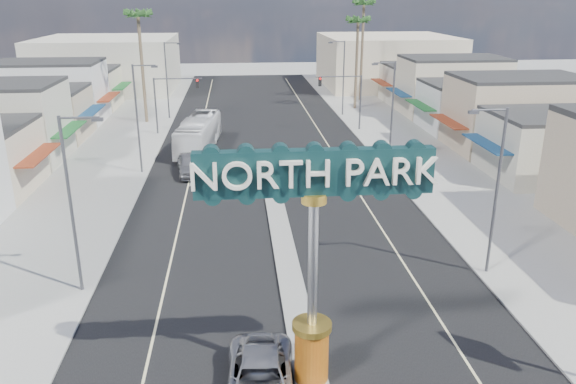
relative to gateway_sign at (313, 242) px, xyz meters
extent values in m
plane|color=gray|center=(0.00, 28.02, -5.93)|extent=(160.00, 160.00, 0.00)
cube|color=black|center=(0.00, 28.02, -5.92)|extent=(20.00, 120.00, 0.01)
cube|color=gray|center=(0.00, 12.02, -5.85)|extent=(1.30, 30.00, 0.16)
cube|color=gray|center=(-14.00, 28.02, -5.87)|extent=(8.00, 120.00, 0.12)
cube|color=gray|center=(14.00, 28.02, -5.87)|extent=(8.00, 120.00, 0.12)
cube|color=beige|center=(-24.00, 41.02, -2.93)|extent=(12.00, 42.00, 6.00)
cube|color=#B7B29E|center=(24.00, 41.02, -2.93)|extent=(12.00, 42.00, 6.00)
cube|color=#B7B29E|center=(-22.00, 73.02, -1.93)|extent=(20.00, 20.00, 8.00)
cube|color=beige|center=(22.00, 73.02, -1.93)|extent=(20.00, 20.00, 8.00)
cylinder|color=#B6480E|center=(0.00, 0.02, -4.67)|extent=(1.30, 1.30, 2.20)
cylinder|color=gold|center=(0.00, 0.02, -3.44)|extent=(1.50, 1.50, 0.25)
cylinder|color=#B7B7BC|center=(0.00, 0.02, -0.92)|extent=(0.36, 0.36, 4.80)
cylinder|color=gold|center=(0.00, 0.02, 1.66)|extent=(0.90, 0.90, 0.35)
cube|color=#0D2A2B|center=(0.00, 0.02, 2.58)|extent=(8.20, 0.50, 1.60)
cylinder|color=#47474C|center=(-11.00, 42.02, -2.93)|extent=(0.18, 0.18, 6.00)
cylinder|color=#47474C|center=(-8.50, 42.02, -0.03)|extent=(5.00, 0.12, 0.12)
cube|color=black|center=(-6.50, 42.02, -0.53)|extent=(0.32, 0.32, 1.00)
sphere|color=red|center=(-6.50, 41.84, -0.21)|extent=(0.22, 0.22, 0.22)
cylinder|color=#47474C|center=(11.00, 42.02, -2.93)|extent=(0.18, 0.18, 6.00)
cylinder|color=#47474C|center=(8.50, 42.02, -0.03)|extent=(5.00, 0.12, 0.12)
cube|color=black|center=(6.50, 42.02, -0.53)|extent=(0.32, 0.32, 1.00)
sphere|color=red|center=(6.50, 41.84, -0.21)|extent=(0.22, 0.22, 0.22)
cylinder|color=#47474C|center=(-10.60, 8.02, -1.43)|extent=(0.16, 0.16, 9.00)
cylinder|color=#47474C|center=(-9.70, 8.02, 2.97)|extent=(1.80, 0.10, 0.10)
cube|color=#47474C|center=(-8.90, 8.02, 2.87)|extent=(0.50, 0.22, 0.15)
cylinder|color=#47474C|center=(-10.60, 28.02, -1.43)|extent=(0.16, 0.16, 9.00)
cylinder|color=#47474C|center=(-9.70, 28.02, 2.97)|extent=(1.80, 0.10, 0.10)
cube|color=#47474C|center=(-8.90, 28.02, 2.87)|extent=(0.50, 0.22, 0.15)
cylinder|color=#47474C|center=(-10.60, 50.02, -1.43)|extent=(0.16, 0.16, 9.00)
cylinder|color=#47474C|center=(-9.70, 50.02, 2.97)|extent=(1.80, 0.10, 0.10)
cube|color=#47474C|center=(-8.90, 50.02, 2.87)|extent=(0.50, 0.22, 0.15)
cylinder|color=#47474C|center=(10.60, 8.02, -1.43)|extent=(0.16, 0.16, 9.00)
cylinder|color=#47474C|center=(9.70, 8.02, 2.97)|extent=(1.80, 0.10, 0.10)
cube|color=#47474C|center=(8.90, 8.02, 2.87)|extent=(0.50, 0.22, 0.15)
cylinder|color=#47474C|center=(10.60, 28.02, -1.43)|extent=(0.16, 0.16, 9.00)
cylinder|color=#47474C|center=(9.70, 28.02, 2.97)|extent=(1.80, 0.10, 0.10)
cube|color=#47474C|center=(8.90, 28.02, 2.87)|extent=(0.50, 0.22, 0.15)
cylinder|color=#47474C|center=(10.60, 50.02, -1.43)|extent=(0.16, 0.16, 9.00)
cylinder|color=#47474C|center=(9.70, 50.02, 2.97)|extent=(1.80, 0.10, 0.10)
cube|color=#47474C|center=(8.90, 50.02, 2.87)|extent=(0.50, 0.22, 0.15)
cylinder|color=brown|center=(-13.00, 48.02, 0.07)|extent=(0.36, 0.36, 12.00)
cylinder|color=brown|center=(13.00, 54.02, -0.43)|extent=(0.36, 0.36, 11.00)
cylinder|color=brown|center=(15.00, 60.02, 0.57)|extent=(0.36, 0.36, 13.00)
imported|color=#A3A3A8|center=(-2.00, -0.73, -5.16)|extent=(2.82, 5.62, 1.53)
imported|color=slate|center=(-6.50, 27.35, -5.06)|extent=(2.71, 5.31, 1.73)
imported|color=silver|center=(5.50, 28.47, -5.18)|extent=(1.86, 4.63, 1.50)
imported|color=white|center=(-6.22, 35.40, -4.37)|extent=(4.08, 11.47, 3.13)
camera|label=1|loc=(-2.59, -17.94, 8.26)|focal=35.00mm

